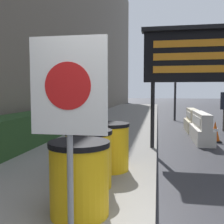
# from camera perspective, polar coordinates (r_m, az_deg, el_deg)

# --- Properties ---
(hedge_strip) EXTENTS (0.90, 7.51, 0.84)m
(hedge_strip) POSITION_cam_1_polar(r_m,az_deg,el_deg) (8.16, -15.87, -2.91)
(hedge_strip) COLOR #284C23
(hedge_strip) RESTS_ON sidewalk_left
(bare_tree) EXTENTS (1.85, 2.03, 4.23)m
(bare_tree) POSITION_cam_1_polar(r_m,az_deg,el_deg) (12.78, -5.95, 7.24)
(bare_tree) COLOR #4C3D2D
(bare_tree) RESTS_ON sidewalk_left
(barrel_drum_foreground) EXTENTS (0.72, 0.72, 0.87)m
(barrel_drum_foreground) POSITION_cam_1_polar(r_m,az_deg,el_deg) (3.18, -7.10, -14.05)
(barrel_drum_foreground) COLOR yellow
(barrel_drum_foreground) RESTS_ON sidewalk_left
(barrel_drum_middle) EXTENTS (0.72, 0.72, 0.87)m
(barrel_drum_middle) POSITION_cam_1_polar(r_m,az_deg,el_deg) (4.04, -5.09, -9.98)
(barrel_drum_middle) COLOR yellow
(barrel_drum_middle) RESTS_ON sidewalk_left
(barrel_drum_back) EXTENTS (0.72, 0.72, 0.87)m
(barrel_drum_back) POSITION_cam_1_polar(r_m,az_deg,el_deg) (4.86, -0.44, -7.49)
(barrel_drum_back) COLOR yellow
(barrel_drum_back) RESTS_ON sidewalk_left
(warning_sign) EXTENTS (0.74, 0.08, 1.95)m
(warning_sign) POSITION_cam_1_polar(r_m,az_deg,el_deg) (2.48, -9.42, 2.84)
(warning_sign) COLOR gray
(warning_sign) RESTS_ON sidewalk_left
(message_board) EXTENTS (2.43, 0.36, 3.17)m
(message_board) POSITION_cam_1_polar(r_m,az_deg,el_deg) (6.84, 16.87, 11.39)
(message_board) COLOR black
(message_board) RESTS_ON ground_plane
(jersey_barrier_white) EXTENTS (0.52, 2.04, 0.94)m
(jersey_barrier_white) POSITION_cam_1_polar(r_m,az_deg,el_deg) (8.92, 18.86, -3.48)
(jersey_barrier_white) COLOR silver
(jersey_barrier_white) RESTS_ON ground_plane
(jersey_barrier_cream) EXTENTS (0.51, 1.72, 0.91)m
(jersey_barrier_cream) POSITION_cam_1_polar(r_m,az_deg,el_deg) (11.12, 17.07, -1.96)
(jersey_barrier_cream) COLOR beige
(jersey_barrier_cream) RESTS_ON ground_plane
(traffic_cone_near) EXTENTS (0.37, 0.37, 0.66)m
(traffic_cone_near) POSITION_cam_1_polar(r_m,az_deg,el_deg) (9.05, 21.52, -4.02)
(traffic_cone_near) COLOR black
(traffic_cone_near) RESTS_ON ground_plane
(traffic_light_near_curb) EXTENTS (0.28, 0.44, 3.46)m
(traffic_light_near_curb) POSITION_cam_1_polar(r_m,az_deg,el_deg) (14.81, 13.69, 7.89)
(traffic_light_near_curb) COLOR #2D2D30
(traffic_light_near_curb) RESTS_ON ground_plane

